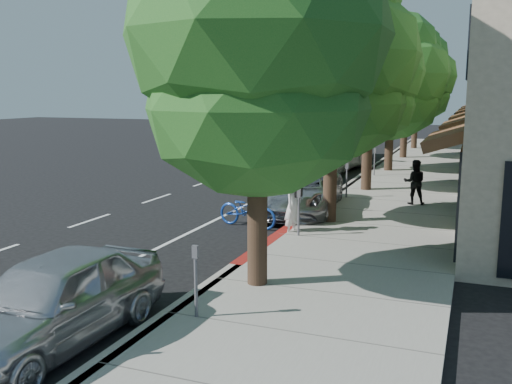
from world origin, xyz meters
The scene contains 18 objects.
ground centered at (0.00, 0.00, 0.00)m, with size 120.00×120.00×0.00m, color black.
sidewalk centered at (2.30, 8.00, 0.07)m, with size 4.60×56.00×0.15m, color gray.
curb centered at (0.00, 8.00, 0.07)m, with size 0.30×56.00×0.15m, color #9E998E.
curb_red_segment centered at (0.00, 1.00, 0.07)m, with size 0.32×4.00×0.15m, color maroon.
street_tree_0 centered at (0.90, -2.00, 4.88)m, with size 5.11×5.11×7.99m.
street_tree_1 centered at (0.90, 4.00, 4.88)m, with size 5.03×5.03×7.96m.
street_tree_2 centered at (0.90, 10.00, 4.60)m, with size 4.24×4.24×7.36m.
street_tree_3 centered at (0.90, 16.00, 4.65)m, with size 5.50×5.50×7.80m.
street_tree_4 centered at (0.90, 22.00, 4.90)m, with size 5.04×5.04×7.99m.
street_tree_5 centered at (0.90, 28.00, 4.85)m, with size 5.34×5.34×8.02m.
cyclist centered at (0.25, 2.44, 0.87)m, with size 0.64×0.42×1.75m, color white.
bicycle centered at (-1.32, 3.00, 0.52)m, with size 0.68×1.96×1.03m, color #173FA0.
silver_suv centered at (-0.50, 5.50, 0.73)m, with size 2.43×5.27×1.46m, color #B3B2B7.
dark_sedan centered at (-2.20, 11.91, 0.67)m, with size 1.43×4.09×1.35m, color #232628.
white_pickup centered at (-2.00, 16.02, 0.90)m, with size 2.53×6.22×1.81m, color white.
dark_suv_far centered at (-2.14, 21.50, 0.82)m, with size 1.95×4.84×1.65m, color black.
near_car_a centered at (-1.19, -5.50, 0.74)m, with size 1.75×4.35×1.48m, color silver.
pedestrian centered at (2.98, 7.58, 0.92)m, with size 0.74×0.58×1.53m, color black.
Camera 1 is at (4.83, -12.26, 3.95)m, focal length 40.00 mm.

